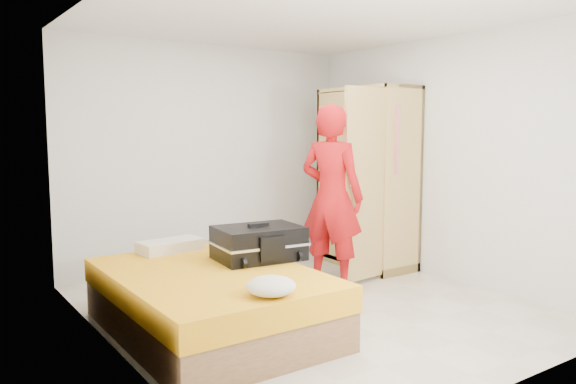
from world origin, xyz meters
TOP-DOWN VIEW (x-y plane):
  - room at (0.00, 0.00)m, footprint 4.00×4.02m
  - bed at (-1.05, -0.06)m, footprint 1.42×2.02m
  - wardrobe at (1.45, 0.85)m, footprint 1.17×1.25m
  - person at (0.57, 0.41)m, footprint 0.68×0.80m
  - suitcase at (-0.52, 0.06)m, footprint 0.79×0.62m
  - round_cushion at (-1.01, -0.89)m, footprint 0.34×0.34m
  - pillow at (-1.02, 0.79)m, footprint 0.60×0.35m

SIDE VIEW (x-z plane):
  - bed at x=-1.05m, z-range 0.00..0.50m
  - pillow at x=-1.02m, z-range 0.50..0.60m
  - round_cushion at x=-1.01m, z-range 0.50..0.63m
  - suitcase at x=-0.52m, z-range 0.48..0.80m
  - person at x=0.57m, z-range 0.00..1.87m
  - wardrobe at x=1.45m, z-range -0.05..2.05m
  - room at x=0.00m, z-range 0.00..2.60m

